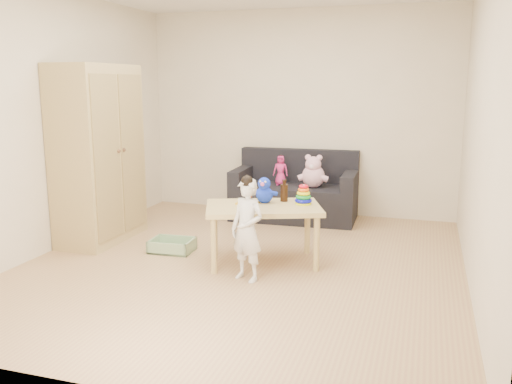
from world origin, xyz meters
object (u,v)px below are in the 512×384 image
(wardrobe, at_px, (98,154))
(toddler, at_px, (247,231))
(sofa, at_px, (294,202))
(play_table, at_px, (263,234))

(wardrobe, xyz_separation_m, toddler, (1.90, -0.70, -0.50))
(sofa, distance_m, toddler, 2.24)
(play_table, xyz_separation_m, toddler, (0.00, -0.48, 0.16))
(sofa, relative_size, toddler, 1.74)
(wardrobe, distance_m, play_table, 2.02)
(play_table, distance_m, toddler, 0.50)
(play_table, relative_size, toddler, 1.21)
(toddler, bearing_deg, wardrobe, -178.39)
(play_table, height_order, toddler, toddler)
(wardrobe, xyz_separation_m, sofa, (1.78, 1.52, -0.72))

